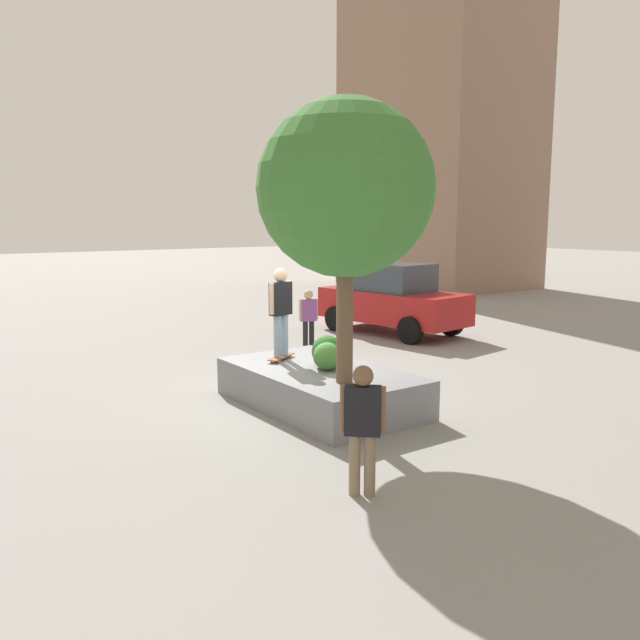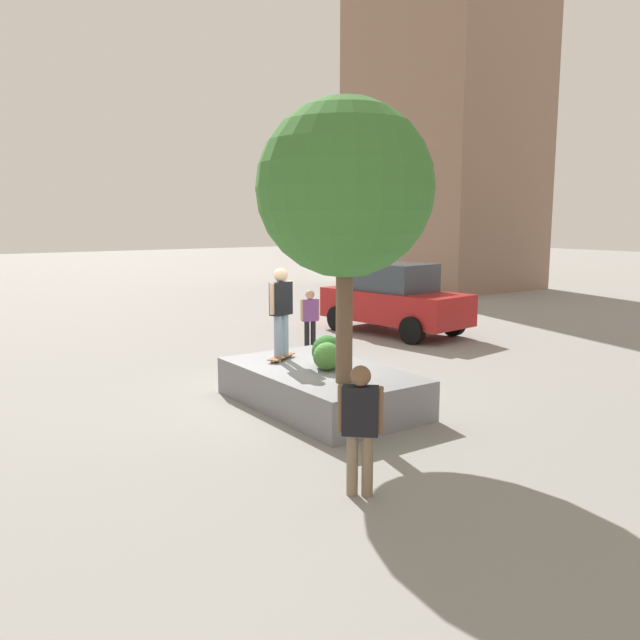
# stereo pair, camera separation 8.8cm
# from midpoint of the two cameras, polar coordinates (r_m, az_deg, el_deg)

# --- Properties ---
(ground_plane) EXTENTS (120.00, 120.00, 0.00)m
(ground_plane) POSITION_cam_midpoint_polar(r_m,az_deg,el_deg) (12.45, -1.71, -7.05)
(ground_plane) COLOR gray
(planter_ledge) EXTENTS (3.87, 2.25, 0.71)m
(planter_ledge) POSITION_cam_midpoint_polar(r_m,az_deg,el_deg) (11.96, 0.21, -5.94)
(planter_ledge) COLOR gray
(planter_ledge) RESTS_ON ground
(plaza_tree) EXTENTS (2.87, 2.87, 4.63)m
(plaza_tree) POSITION_cam_midpoint_polar(r_m,az_deg,el_deg) (10.58, 2.46, 11.43)
(plaza_tree) COLOR brown
(plaza_tree) RESTS_ON planter_ledge
(boxwood_shrub) EXTENTS (0.59, 0.59, 0.59)m
(boxwood_shrub) POSITION_cam_midpoint_polar(r_m,az_deg,el_deg) (11.98, 0.87, -2.75)
(boxwood_shrub) COLOR #2D6628
(boxwood_shrub) RESTS_ON planter_ledge
(hedge_clump) EXTENTS (0.51, 0.51, 0.51)m
(hedge_clump) POSITION_cam_midpoint_polar(r_m,az_deg,el_deg) (11.71, 0.83, -3.21)
(hedge_clump) COLOR #4C8C3D
(hedge_clump) RESTS_ON planter_ledge
(skateboard) EXTENTS (0.60, 0.79, 0.07)m
(skateboard) POSITION_cam_midpoint_polar(r_m,az_deg,el_deg) (12.61, -3.21, -3.26)
(skateboard) COLOR brown
(skateboard) RESTS_ON planter_ledge
(skateboarder) EXTENTS (0.31, 0.56, 1.71)m
(skateboarder) POSITION_cam_midpoint_polar(r_m,az_deg,el_deg) (12.44, -3.25, 1.26)
(skateboarder) COLOR #8C9EB7
(skateboarder) RESTS_ON skateboard
(sedan_parked) EXTENTS (4.76, 2.62, 2.11)m
(sedan_parked) POSITION_cam_midpoint_polar(r_m,az_deg,el_deg) (19.55, 6.59, 1.95)
(sedan_parked) COLOR #B21E1E
(sedan_parked) RESTS_ON ground
(pedestrian_crossing) EXTENTS (0.44, 0.45, 1.66)m
(pedestrian_crossing) POSITION_cam_midpoint_polar(r_m,az_deg,el_deg) (8.06, 3.88, -8.89)
(pedestrian_crossing) COLOR #847056
(pedestrian_crossing) RESTS_ON ground
(passerby_with_bag) EXTENTS (0.27, 0.52, 1.57)m
(passerby_with_bag) POSITION_cam_midpoint_polar(r_m,az_deg,el_deg) (17.07, -0.74, 0.45)
(passerby_with_bag) COLOR black
(passerby_with_bag) RESTS_ON ground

